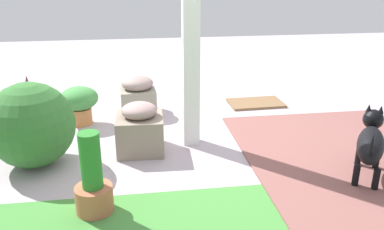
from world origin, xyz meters
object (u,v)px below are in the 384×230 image
stone_planter_mid (140,129)px  round_shrub (31,125)px  terracotta_pot_broad (79,102)px  stone_planter_nearest (138,95)px  terracotta_pot_tall (93,184)px  doormat (256,103)px  dog (371,142)px  porch_pillar (191,9)px  terracotta_pot_spiky (30,102)px

stone_planter_mid → round_shrub: bearing=9.2°
terracotta_pot_broad → stone_planter_nearest: bearing=-158.2°
terracotta_pot_broad → terracotta_pot_tall: size_ratio=0.69×
round_shrub → terracotta_pot_tall: 1.01m
stone_planter_mid → doormat: (-1.48, -1.15, -0.20)m
round_shrub → stone_planter_nearest: bearing=-127.8°
terracotta_pot_tall → stone_planter_mid: bearing=-109.9°
dog → doormat: dog is taller
porch_pillar → stone_planter_mid: 1.19m
round_shrub → terracotta_pot_spiky: (0.24, -0.97, -0.10)m
stone_planter_nearest → round_shrub: round_shrub is taller
stone_planter_nearest → dog: 2.59m
terracotta_pot_broad → terracotta_pot_tall: 1.78m
stone_planter_nearest → dog: dog is taller
stone_planter_mid → terracotta_pot_spiky: 1.42m
doormat → porch_pillar: bearing=46.6°
stone_planter_nearest → round_shrub: bearing=52.2°
terracotta_pot_spiky → round_shrub: bearing=103.7°
porch_pillar → dog: bearing=147.5°
terracotta_pot_tall → round_shrub: bearing=-55.0°
dog → doormat: bearing=-78.6°
terracotta_pot_spiky → dog: 3.41m
stone_planter_mid → round_shrub: (0.93, 0.15, 0.15)m
porch_pillar → doormat: (-0.98, -1.04, -1.28)m
stone_planter_mid → terracotta_pot_tall: 1.03m
round_shrub → stone_planter_mid: bearing=-170.8°
terracotta_pot_tall → dog: bearing=-174.4°
terracotta_pot_spiky → doormat: 2.67m
terracotta_pot_tall → doormat: size_ratio=0.90×
doormat → stone_planter_nearest: bearing=4.2°
terracotta_pot_tall → terracotta_pot_broad: bearing=-80.7°
stone_planter_nearest → terracotta_pot_tall: size_ratio=0.74×
porch_pillar → stone_planter_nearest: porch_pillar is taller
stone_planter_mid → doormat: stone_planter_mid is taller
stone_planter_mid → round_shrub: size_ratio=0.64×
stone_planter_nearest → terracotta_pot_tall: terracotta_pot_tall is taller
doormat → terracotta_pot_broad: bearing=9.8°
porch_pillar → dog: 1.90m
terracotta_pot_spiky → terracotta_pot_broad: bearing=176.8°
stone_planter_mid → terracotta_pot_tall: size_ratio=0.78×
round_shrub → doormat: size_ratio=1.11×
round_shrub → doormat: (-2.40, -1.30, -0.36)m
dog → round_shrub: bearing=-12.2°
doormat → terracotta_pot_tall: bearing=49.2°
terracotta_pot_broad → dog: 2.94m
terracotta_pot_broad → stone_planter_mid: bearing=129.2°
porch_pillar → doormat: porch_pillar is taller
stone_planter_nearest → terracotta_pot_tall: bearing=80.1°
stone_planter_mid → dog: dog is taller
round_shrub → terracotta_pot_spiky: bearing=-76.3°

